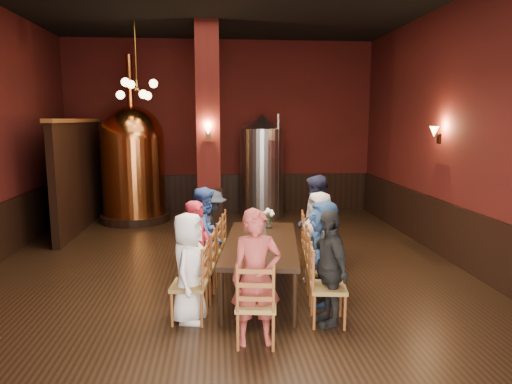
{
  "coord_description": "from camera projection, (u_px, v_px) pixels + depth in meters",
  "views": [
    {
      "loc": [
        -0.13,
        -7.2,
        2.47
      ],
      "look_at": [
        0.51,
        0.2,
        1.28
      ],
      "focal_mm": 32.0,
      "sensor_mm": 36.0,
      "label": 1
    }
  ],
  "objects": [
    {
      "name": "wainscot_back",
      "position": [
        222.0,
        193.0,
        12.28
      ],
      "size": [
        7.9,
        0.08,
        1.0
      ],
      "primitive_type": "cube",
      "color": "black",
      "rests_on": "ground"
    },
    {
      "name": "chair_2",
      "position": [
        206.0,
        253.0,
        6.91
      ],
      "size": [
        0.52,
        0.52,
        0.92
      ],
      "primitive_type": null,
      "rotation": [
        0.0,
        0.0,
        -1.7
      ],
      "color": "brown",
      "rests_on": "ground"
    },
    {
      "name": "chair_5",
      "position": [
        323.0,
        269.0,
        6.18
      ],
      "size": [
        0.52,
        0.52,
        0.92
      ],
      "primitive_type": null,
      "rotation": [
        0.0,
        0.0,
        1.44
      ],
      "color": "brown",
      "rests_on": "ground"
    },
    {
      "name": "person_8",
      "position": [
        256.0,
        278.0,
        4.97
      ],
      "size": [
        0.57,
        0.39,
        1.52
      ],
      "primitive_type": "imported",
      "rotation": [
        0.0,
        0.0,
        6.33
      ],
      "color": "#9A3833",
      "rests_on": "ground"
    },
    {
      "name": "chair_0",
      "position": [
        189.0,
        285.0,
        5.59
      ],
      "size": [
        0.52,
        0.52,
        0.92
      ],
      "primitive_type": null,
      "rotation": [
        0.0,
        0.0,
        -1.7
      ],
      "color": "brown",
      "rests_on": "ground"
    },
    {
      "name": "person_5",
      "position": [
        323.0,
        252.0,
        6.14
      ],
      "size": [
        0.61,
        1.36,
        1.41
      ],
      "primitive_type": "imported",
      "rotation": [
        0.0,
        0.0,
        4.56
      ],
      "color": "#2D4F89",
      "rests_on": "ground"
    },
    {
      "name": "chair_7",
      "position": [
        315.0,
        243.0,
        7.49
      ],
      "size": [
        0.52,
        0.52,
        0.92
      ],
      "primitive_type": null,
      "rotation": [
        0.0,
        0.0,
        1.44
      ],
      "color": "brown",
      "rests_on": "ground"
    },
    {
      "name": "copper_kettle",
      "position": [
        133.0,
        162.0,
        10.99
      ],
      "size": [
        1.85,
        1.85,
        3.95
      ],
      "rotation": [
        0.0,
        0.0,
        0.29
      ],
      "color": "black",
      "rests_on": "ground"
    },
    {
      "name": "rose_vase",
      "position": [
        269.0,
        215.0,
        7.26
      ],
      "size": [
        0.19,
        0.19,
        0.32
      ],
      "color": "white",
      "rests_on": "dining_table"
    },
    {
      "name": "chair_6",
      "position": [
        318.0,
        255.0,
        6.83
      ],
      "size": [
        0.52,
        0.52,
        0.92
      ],
      "primitive_type": null,
      "rotation": [
        0.0,
        0.0,
        1.44
      ],
      "color": "brown",
      "rests_on": "ground"
    },
    {
      "name": "chair_8",
      "position": [
        256.0,
        304.0,
        5.01
      ],
      "size": [
        0.52,
        0.52,
        0.92
      ],
      "primitive_type": null,
      "rotation": [
        0.0,
        0.0,
        3.01
      ],
      "color": "brown",
      "rests_on": "ground"
    },
    {
      "name": "wine_glass_5",
      "position": [
        257.0,
        236.0,
        6.45
      ],
      "size": [
        0.07,
        0.07,
        0.17
      ],
      "primitive_type": null,
      "color": "white",
      "rests_on": "dining_table"
    },
    {
      "name": "chair_4",
      "position": [
        328.0,
        287.0,
        5.52
      ],
      "size": [
        0.52,
        0.52,
        0.92
      ],
      "primitive_type": null,
      "rotation": [
        0.0,
        0.0,
        1.44
      ],
      "color": "brown",
      "rests_on": "ground"
    },
    {
      "name": "sconce_column",
      "position": [
        208.0,
        132.0,
        9.57
      ],
      "size": [
        0.2,
        0.2,
        0.36
      ],
      "primitive_type": null,
      "rotation": [
        0.0,
        0.0,
        3.14
      ],
      "color": "black",
      "rests_on": "column"
    },
    {
      "name": "chair_1",
      "position": [
        198.0,
        267.0,
        6.26
      ],
      "size": [
        0.52,
        0.52,
        0.92
      ],
      "primitive_type": null,
      "rotation": [
        0.0,
        0.0,
        -1.7
      ],
      "color": "brown",
      "rests_on": "ground"
    },
    {
      "name": "column",
      "position": [
        208.0,
        129.0,
        9.86
      ],
      "size": [
        0.58,
        0.58,
        4.5
      ],
      "primitive_type": "cube",
      "color": "#47110F",
      "rests_on": "ground"
    },
    {
      "name": "pendant_cluster",
      "position": [
        137.0,
        89.0,
        9.69
      ],
      "size": [
        0.9,
        0.9,
        1.7
      ],
      "primitive_type": null,
      "color": "#A57226",
      "rests_on": "room"
    },
    {
      "name": "sconce_wall",
      "position": [
        439.0,
        134.0,
        8.26
      ],
      "size": [
        0.2,
        0.2,
        0.36
      ],
      "primitive_type": null,
      "rotation": [
        0.0,
        0.0,
        1.57
      ],
      "color": "black",
      "rests_on": "room"
    },
    {
      "name": "wine_glass_1",
      "position": [
        257.0,
        240.0,
        6.21
      ],
      "size": [
        0.07,
        0.07,
        0.17
      ],
      "primitive_type": null,
      "color": "white",
      "rests_on": "dining_table"
    },
    {
      "name": "partition",
      "position": [
        79.0,
        177.0,
        10.17
      ],
      "size": [
        0.22,
        3.5,
        2.4
      ],
      "primitive_type": "cube",
      "color": "black",
      "rests_on": "ground"
    },
    {
      "name": "room",
      "position": [
        225.0,
        133.0,
        7.13
      ],
      "size": [
        10.0,
        10.02,
        4.5
      ],
      "color": "black",
      "rests_on": "ground"
    },
    {
      "name": "person_4",
      "position": [
        329.0,
        268.0,
        5.48
      ],
      "size": [
        0.51,
        0.88,
        1.41
      ],
      "primitive_type": "imported",
      "rotation": [
        0.0,
        0.0,
        4.92
      ],
      "color": "black",
      "rests_on": "ground"
    },
    {
      "name": "person_0",
      "position": [
        189.0,
        267.0,
        5.56
      ],
      "size": [
        0.57,
        0.75,
        1.36
      ],
      "primitive_type": "imported",
      "rotation": [
        0.0,
        0.0,
        1.35
      ],
      "color": "white",
      "rests_on": "ground"
    },
    {
      "name": "wine_glass_3",
      "position": [
        246.0,
        232.0,
        6.68
      ],
      "size": [
        0.07,
        0.07,
        0.17
      ],
      "primitive_type": null,
      "color": "white",
      "rests_on": "dining_table"
    },
    {
      "name": "wainscot_right",
      "position": [
        459.0,
        236.0,
        7.74
      ],
      "size": [
        0.08,
        9.9,
        1.0
      ],
      "primitive_type": "cube",
      "color": "black",
      "rests_on": "ground"
    },
    {
      "name": "person_6",
      "position": [
        319.0,
        239.0,
        6.79
      ],
      "size": [
        0.59,
        0.77,
        1.42
      ],
      "primitive_type": "imported",
      "rotation": [
        0.0,
        0.0,
        4.93
      ],
      "color": "#B2A49D",
      "rests_on": "ground"
    },
    {
      "name": "wine_glass_0",
      "position": [
        260.0,
        255.0,
        5.53
      ],
      "size": [
        0.07,
        0.07,
        0.17
      ],
      "primitive_type": null,
      "color": "white",
      "rests_on": "dining_table"
    },
    {
      "name": "dining_table",
      "position": [
        261.0,
        245.0,
        6.51
      ],
      "size": [
        1.31,
        2.51,
        0.75
      ],
      "rotation": [
        0.0,
        0.0,
        -0.13
      ],
      "color": "black",
      "rests_on": "ground"
    },
    {
      "name": "steel_vessel",
      "position": [
        262.0,
        166.0,
        11.42
      ],
      "size": [
        1.32,
        1.32,
        2.6
      ],
      "rotation": [
        0.0,
        0.0,
        -0.27
      ],
      "color": "#B2B2B7",
      "rests_on": "ground"
    },
    {
      "name": "person_3",
      "position": [
        212.0,
        230.0,
        7.54
      ],
      "size": [
        0.53,
        0.88,
        1.33
      ],
      "primitive_type": "imported",
      "rotation": [
        0.0,
        0.0,
        1.53
      ],
      "color": "#1D222C",
      "rests_on": "ground"
    },
    {
      "name": "wine_glass_2",
      "position": [
        265.0,
        245.0,
        5.99
      ],
      "size": [
        0.07,
        0.07,
        0.17
      ],
      "primitive_type": null,
      "color": "white",
      "rests_on": "dining_table"
    },
    {
      "name": "chair_3",
      "position": [
        212.0,
        242.0,
        7.57
      ],
      "size": [
        0.52,
        0.52,
        0.92
      ],
      "primitive_type": null,
      "rotation": [
        0.0,
        0.0,
        -1.7
      ],
      "color": "brown",
      "rests_on": "ground"
    },
    {
      "name": "person_2",
      "position": [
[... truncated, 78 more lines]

